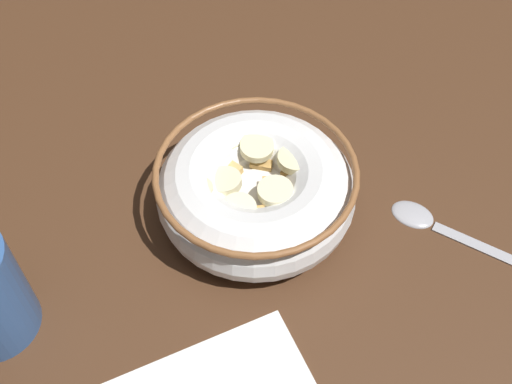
# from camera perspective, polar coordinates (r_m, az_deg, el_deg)

# --- Properties ---
(ground_plane) EXTENTS (1.38, 1.38, 0.02)m
(ground_plane) POSITION_cam_1_polar(r_m,az_deg,el_deg) (0.60, 0.00, -2.35)
(ground_plane) COLOR #472B19
(cereal_bowl) EXTENTS (0.18, 0.18, 0.06)m
(cereal_bowl) POSITION_cam_1_polar(r_m,az_deg,el_deg) (0.56, -0.01, 0.22)
(cereal_bowl) COLOR white
(cereal_bowl) RESTS_ON ground_plane
(spoon) EXTENTS (0.13, 0.08, 0.01)m
(spoon) POSITION_cam_1_polar(r_m,az_deg,el_deg) (0.60, 15.43, -2.75)
(spoon) COLOR #A5A5AD
(spoon) RESTS_ON ground_plane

